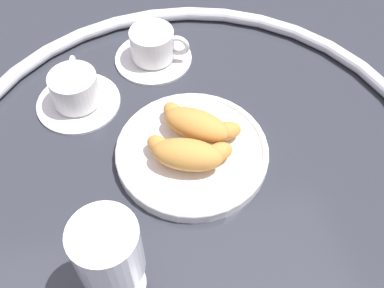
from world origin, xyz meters
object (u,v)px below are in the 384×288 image
croissant_large (188,153)px  coffee_cup_far (153,48)px  coffee_cup_near (76,92)px  juice_glass_left (108,253)px  pastry_plate (192,152)px  croissant_small (197,124)px

croissant_large → coffee_cup_far: 0.25m
coffee_cup_near → juice_glass_left: size_ratio=0.97×
coffee_cup_near → croissant_large: bearing=-48.8°
coffee_cup_far → croissant_large: bearing=-88.1°
pastry_plate → croissant_small: (0.01, 0.03, 0.03)m
croissant_large → juice_glass_left: (-0.12, -0.15, 0.05)m
croissant_small → coffee_cup_near: 0.21m
croissant_large → croissant_small: same height
croissant_small → juice_glass_left: (-0.15, -0.20, 0.05)m
pastry_plate → coffee_cup_far: 0.22m
croissant_large → coffee_cup_near: croissant_large is taller
croissant_large → juice_glass_left: 0.20m
pastry_plate → croissant_small: bearing=62.7°
croissant_large → croissant_small: size_ratio=1.07×
croissant_small → juice_glass_left: juice_glass_left is taller
coffee_cup_near → juice_glass_left: 0.33m
croissant_small → juice_glass_left: 0.25m
coffee_cup_near → croissant_small: bearing=-34.7°
pastry_plate → croissant_large: 0.04m
pastry_plate → coffee_cup_near: bearing=137.2°
croissant_small → coffee_cup_far: bearing=99.6°
croissant_small → coffee_cup_near: size_ratio=0.88×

